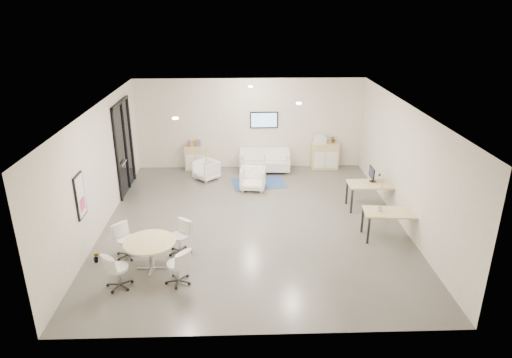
{
  "coord_description": "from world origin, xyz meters",
  "views": [
    {
      "loc": [
        -0.31,
        -11.18,
        5.69
      ],
      "look_at": [
        0.08,
        0.4,
        1.12
      ],
      "focal_mm": 32.0,
      "sensor_mm": 36.0,
      "label": 1
    }
  ],
  "objects_px": {
    "armchair_right": "(253,178)",
    "round_table": "(150,245)",
    "sideboard_right": "(325,156)",
    "armchair_left": "(206,169)",
    "desk_front": "(392,214)",
    "sideboard_left": "(196,158)",
    "loveseat": "(265,161)",
    "desk_rear": "(374,186)"
  },
  "relations": [
    {
      "from": "armchair_right",
      "to": "round_table",
      "type": "height_order",
      "value": "armchair_right"
    },
    {
      "from": "sideboard_right",
      "to": "armchair_left",
      "type": "height_order",
      "value": "sideboard_right"
    },
    {
      "from": "desk_front",
      "to": "round_table",
      "type": "bearing_deg",
      "value": -162.29
    },
    {
      "from": "sideboard_left",
      "to": "armchair_right",
      "type": "height_order",
      "value": "sideboard_left"
    },
    {
      "from": "loveseat",
      "to": "desk_front",
      "type": "bearing_deg",
      "value": -57.21
    },
    {
      "from": "armchair_right",
      "to": "desk_rear",
      "type": "bearing_deg",
      "value": -16.57
    },
    {
      "from": "sideboard_left",
      "to": "armchair_left",
      "type": "xyz_separation_m",
      "value": [
        0.43,
        -0.97,
        -0.07
      ]
    },
    {
      "from": "sideboard_left",
      "to": "desk_rear",
      "type": "relative_size",
      "value": 0.58
    },
    {
      "from": "sideboard_left",
      "to": "desk_rear",
      "type": "distance_m",
      "value": 6.44
    },
    {
      "from": "round_table",
      "to": "sideboard_right",
      "type": "bearing_deg",
      "value": 52.06
    },
    {
      "from": "sideboard_right",
      "to": "armchair_right",
      "type": "xyz_separation_m",
      "value": [
        -2.63,
        -1.89,
        -0.08
      ]
    },
    {
      "from": "desk_front",
      "to": "round_table",
      "type": "distance_m",
      "value": 5.97
    },
    {
      "from": "sideboard_left",
      "to": "round_table",
      "type": "relative_size",
      "value": 0.74
    },
    {
      "from": "sideboard_left",
      "to": "armchair_right",
      "type": "xyz_separation_m",
      "value": [
        1.98,
        -1.92,
        -0.04
      ]
    },
    {
      "from": "armchair_right",
      "to": "round_table",
      "type": "distance_m",
      "value": 5.19
    },
    {
      "from": "armchair_left",
      "to": "desk_front",
      "type": "bearing_deg",
      "value": 5.31
    },
    {
      "from": "armchair_right",
      "to": "desk_rear",
      "type": "height_order",
      "value": "armchair_right"
    },
    {
      "from": "sideboard_right",
      "to": "desk_front",
      "type": "relative_size",
      "value": 0.66
    },
    {
      "from": "armchair_left",
      "to": "desk_rear",
      "type": "distance_m",
      "value": 5.59
    },
    {
      "from": "sideboard_right",
      "to": "armchair_left",
      "type": "relative_size",
      "value": 1.33
    },
    {
      "from": "armchair_right",
      "to": "desk_rear",
      "type": "relative_size",
      "value": 0.53
    },
    {
      "from": "sideboard_right",
      "to": "desk_rear",
      "type": "xyz_separation_m",
      "value": [
        0.81,
        -3.43,
        0.22
      ]
    },
    {
      "from": "desk_front",
      "to": "armchair_right",
      "type": "bearing_deg",
      "value": 141.17
    },
    {
      "from": "sideboard_right",
      "to": "desk_rear",
      "type": "distance_m",
      "value": 3.53
    },
    {
      "from": "sideboard_right",
      "to": "round_table",
      "type": "bearing_deg",
      "value": -127.94
    },
    {
      "from": "round_table",
      "to": "desk_front",
      "type": "bearing_deg",
      "value": 12.42
    },
    {
      "from": "desk_front",
      "to": "round_table",
      "type": "relative_size",
      "value": 1.25
    },
    {
      "from": "armchair_left",
      "to": "desk_rear",
      "type": "relative_size",
      "value": 0.48
    },
    {
      "from": "sideboard_right",
      "to": "armchair_left",
      "type": "bearing_deg",
      "value": -167.33
    },
    {
      "from": "armchair_right",
      "to": "desk_front",
      "type": "bearing_deg",
      "value": -36.53
    },
    {
      "from": "desk_rear",
      "to": "armchair_right",
      "type": "bearing_deg",
      "value": 156.83
    },
    {
      "from": "desk_rear",
      "to": "round_table",
      "type": "relative_size",
      "value": 1.29
    },
    {
      "from": "armchair_left",
      "to": "round_table",
      "type": "bearing_deg",
      "value": -52.99
    },
    {
      "from": "loveseat",
      "to": "round_table",
      "type": "xyz_separation_m",
      "value": [
        -2.88,
        -6.29,
        0.27
      ]
    },
    {
      "from": "desk_front",
      "to": "desk_rear",
      "type": "bearing_deg",
      "value": 94.37
    },
    {
      "from": "desk_rear",
      "to": "desk_front",
      "type": "height_order",
      "value": "desk_rear"
    },
    {
      "from": "loveseat",
      "to": "desk_front",
      "type": "height_order",
      "value": "loveseat"
    },
    {
      "from": "sideboard_left",
      "to": "loveseat",
      "type": "relative_size",
      "value": 0.48
    },
    {
      "from": "desk_rear",
      "to": "desk_front",
      "type": "relative_size",
      "value": 1.03
    },
    {
      "from": "loveseat",
      "to": "armchair_right",
      "type": "height_order",
      "value": "armchair_right"
    },
    {
      "from": "sideboard_left",
      "to": "sideboard_right",
      "type": "distance_m",
      "value": 4.61
    },
    {
      "from": "sideboard_right",
      "to": "round_table",
      "type": "xyz_separation_m",
      "value": [
        -5.05,
        -6.48,
        0.15
      ]
    }
  ]
}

